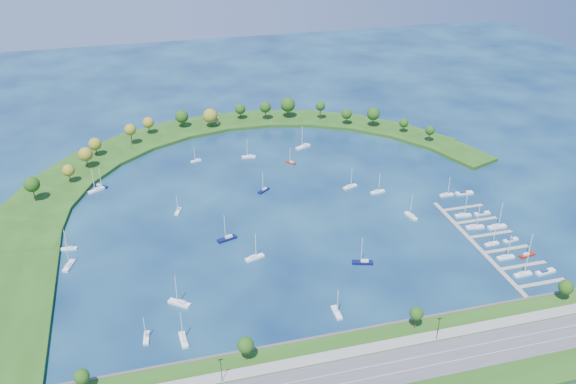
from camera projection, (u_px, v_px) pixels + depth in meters
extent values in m
plane|color=#07173E|center=(281.00, 204.00, 312.96)|extent=(700.00, 700.00, 0.00)
cube|color=#204512|center=(369.00, 374.00, 207.34)|extent=(420.00, 42.00, 1.60)
cube|color=#474442|center=(348.00, 333.00, 225.54)|extent=(420.00, 1.20, 1.80)
cube|color=#515154|center=(370.00, 372.00, 206.93)|extent=(420.00, 16.00, 0.12)
cube|color=gray|center=(358.00, 350.00, 216.27)|extent=(420.00, 5.00, 0.12)
cube|color=silver|center=(372.00, 377.00, 204.78)|extent=(420.00, 0.15, 0.02)
cube|color=silver|center=(367.00, 367.00, 209.02)|extent=(420.00, 0.15, 0.02)
sphere|color=#134110|center=(82.00, 377.00, 197.17)|extent=(5.20, 5.20, 5.20)
cylinder|color=#382314|center=(246.00, 354.00, 211.13)|extent=(0.56, 0.56, 5.25)
sphere|color=#134110|center=(246.00, 346.00, 209.30)|extent=(6.00, 6.00, 6.00)
cylinder|color=#382314|center=(415.00, 322.00, 225.67)|extent=(0.56, 0.56, 5.60)
sphere|color=#134110|center=(416.00, 314.00, 223.83)|extent=(5.20, 5.20, 5.20)
cylinder|color=#382314|center=(564.00, 295.00, 240.46)|extent=(0.56, 0.56, 4.90)
sphere|color=#134110|center=(566.00, 288.00, 238.71)|extent=(6.00, 6.00, 6.00)
cylinder|color=black|center=(221.00, 371.00, 200.96)|extent=(0.24, 0.24, 10.00)
cylinder|color=black|center=(438.00, 329.00, 218.95)|extent=(0.24, 0.24, 10.00)
cube|color=#204512|center=(24.00, 228.00, 290.60)|extent=(43.73, 48.72, 2.00)
cube|color=#204512|center=(47.00, 197.00, 317.63)|extent=(50.23, 54.30, 2.00)
cube|color=#204512|center=(78.00, 172.00, 343.88)|extent=(54.07, 56.09, 2.00)
cube|color=#204512|center=(115.00, 152.00, 367.82)|extent=(55.20, 54.07, 2.00)
cube|color=#204512|center=(155.00, 137.00, 388.07)|extent=(53.65, 48.47, 2.00)
cube|color=#204512|center=(198.00, 127.00, 403.44)|extent=(49.62, 39.75, 2.00)
cube|color=#204512|center=(242.00, 121.00, 413.07)|extent=(44.32, 29.96, 2.00)
cube|color=#204512|center=(286.00, 119.00, 416.37)|extent=(49.49, 38.05, 2.00)
cube|color=#204512|center=(330.00, 121.00, 413.18)|extent=(51.13, 44.12, 2.00)
cube|color=#204512|center=(374.00, 127.00, 403.66)|extent=(49.19, 47.96, 2.00)
cube|color=#204512|center=(417.00, 137.00, 388.38)|extent=(43.90, 49.49, 2.00)
cube|color=#204512|center=(457.00, 152.00, 368.21)|extent=(35.67, 48.74, 2.00)
cube|color=#204512|center=(8.00, 298.00, 243.60)|extent=(36.00, 130.81, 1.90)
cylinder|color=#382314|center=(34.00, 194.00, 309.82)|extent=(0.56, 0.56, 8.31)
sphere|color=#134110|center=(32.00, 184.00, 307.06)|extent=(8.09, 8.09, 8.09)
cylinder|color=#382314|center=(70.00, 178.00, 328.38)|extent=(0.56, 0.56, 6.35)
sphere|color=brown|center=(68.00, 170.00, 326.22)|extent=(6.71, 6.71, 6.71)
cylinder|color=#382314|center=(87.00, 162.00, 344.31)|extent=(0.56, 0.56, 7.12)
sphere|color=brown|center=(86.00, 154.00, 341.83)|extent=(8.11, 8.11, 8.11)
cylinder|color=#382314|center=(96.00, 151.00, 358.71)|extent=(0.56, 0.56, 6.38)
sphere|color=brown|center=(95.00, 144.00, 356.46)|extent=(7.61, 7.61, 7.61)
cylinder|color=#382314|center=(131.00, 138.00, 372.56)|extent=(0.56, 0.56, 8.90)
sphere|color=brown|center=(130.00, 130.00, 369.74)|extent=(7.19, 7.19, 7.19)
cylinder|color=#382314|center=(149.00, 129.00, 388.31)|extent=(0.56, 0.56, 6.51)
sphere|color=brown|center=(148.00, 123.00, 386.06)|extent=(7.20, 7.20, 7.20)
cylinder|color=#382314|center=(182.00, 123.00, 398.47)|extent=(0.56, 0.56, 5.95)
sphere|color=#134110|center=(182.00, 116.00, 396.21)|extent=(8.71, 8.71, 8.71)
cylinder|color=#382314|center=(211.00, 123.00, 398.74)|extent=(0.56, 0.56, 6.13)
sphere|color=brown|center=(210.00, 116.00, 396.35)|extent=(9.60, 9.60, 9.60)
cylinder|color=#382314|center=(240.00, 115.00, 411.23)|extent=(0.56, 0.56, 5.99)
sphere|color=#134110|center=(240.00, 109.00, 409.10)|extent=(7.21, 7.21, 7.21)
cylinder|color=#382314|center=(265.00, 114.00, 409.89)|extent=(0.56, 0.56, 7.72)
sphere|color=#134110|center=(265.00, 107.00, 407.30)|extent=(7.67, 7.67, 7.67)
cylinder|color=#382314|center=(288.00, 113.00, 413.34)|extent=(0.56, 0.56, 7.54)
sphere|color=#134110|center=(288.00, 105.00, 410.58)|extent=(10.00, 10.00, 10.00)
cylinder|color=#382314|center=(320.00, 114.00, 410.41)|extent=(0.56, 0.56, 8.40)
sphere|color=#134110|center=(320.00, 106.00, 407.77)|extent=(6.57, 6.57, 6.57)
cylinder|color=#382314|center=(346.00, 120.00, 402.44)|extent=(0.56, 0.56, 6.29)
sphere|color=#134110|center=(347.00, 114.00, 400.27)|extent=(6.99, 6.99, 6.99)
cylinder|color=#382314|center=(373.00, 122.00, 399.03)|extent=(0.56, 0.56, 7.40)
sphere|color=#134110|center=(373.00, 114.00, 396.44)|extent=(8.53, 8.53, 8.53)
cylinder|color=#382314|center=(403.00, 129.00, 390.63)|extent=(0.56, 0.56, 5.56)
sphere|color=#134110|center=(404.00, 123.00, 388.73)|extent=(5.95, 5.95, 5.95)
cylinder|color=#382314|center=(429.00, 137.00, 377.46)|extent=(0.56, 0.56, 6.59)
sphere|color=#134110|center=(430.00, 130.00, 375.31)|extent=(5.97, 5.97, 5.97)
cylinder|color=gray|center=(217.00, 121.00, 404.01)|extent=(2.20, 2.20, 4.24)
cylinder|color=gray|center=(217.00, 118.00, 402.93)|extent=(2.60, 2.60, 0.30)
cube|color=gray|center=(476.00, 245.00, 278.57)|extent=(2.20, 82.00, 0.40)
cube|color=gray|center=(542.00, 283.00, 253.29)|extent=(22.00, 2.00, 0.40)
cylinder|color=#382314|center=(565.00, 279.00, 255.62)|extent=(0.36, 0.36, 1.60)
cube|color=gray|center=(524.00, 265.00, 264.49)|extent=(22.00, 2.00, 0.40)
cylinder|color=#382314|center=(545.00, 261.00, 266.82)|extent=(0.36, 0.36, 1.60)
cube|color=gray|center=(507.00, 249.00, 275.69)|extent=(22.00, 2.00, 0.40)
cylinder|color=#382314|center=(528.00, 245.00, 278.02)|extent=(0.36, 0.36, 1.60)
cube|color=gray|center=(491.00, 234.00, 286.89)|extent=(22.00, 2.00, 0.40)
cylinder|color=#382314|center=(511.00, 231.00, 289.23)|extent=(0.36, 0.36, 1.60)
cube|color=gray|center=(477.00, 220.00, 298.10)|extent=(22.00, 2.00, 0.40)
cylinder|color=#382314|center=(496.00, 217.00, 300.43)|extent=(0.36, 0.36, 1.60)
cube|color=gray|center=(464.00, 208.00, 309.30)|extent=(22.00, 2.00, 0.40)
cylinder|color=#382314|center=(482.00, 204.00, 311.63)|extent=(0.36, 0.36, 1.60)
cube|color=white|center=(179.00, 303.00, 241.25)|extent=(9.17, 8.02, 1.15)
cube|color=silver|center=(181.00, 302.00, 240.45)|extent=(3.79, 3.54, 0.80)
cylinder|color=silver|center=(176.00, 289.00, 238.15)|extent=(0.32, 0.32, 12.91)
cube|color=white|center=(303.00, 147.00, 375.46)|extent=(10.34, 6.82, 1.21)
cube|color=silver|center=(304.00, 145.00, 375.54)|extent=(4.04, 3.28, 0.85)
cylinder|color=silver|center=(302.00, 136.00, 371.46)|extent=(0.32, 0.32, 13.62)
cube|color=white|center=(255.00, 258.00, 269.36)|extent=(9.22, 5.01, 1.07)
cube|color=silver|center=(253.00, 257.00, 268.51)|extent=(3.49, 2.58, 0.75)
cylinder|color=silver|center=(256.00, 245.00, 266.57)|extent=(0.32, 0.32, 11.99)
cube|color=white|center=(178.00, 211.00, 305.79)|extent=(4.32, 7.21, 0.84)
cube|color=silver|center=(178.00, 209.00, 306.05)|extent=(2.15, 2.77, 0.59)
cylinder|color=silver|center=(177.00, 203.00, 302.85)|extent=(0.32, 0.32, 9.41)
cube|color=white|center=(69.00, 249.00, 275.78)|extent=(7.37, 2.76, 0.86)
cube|color=silver|center=(70.00, 247.00, 275.53)|extent=(2.65, 1.67, 0.61)
cylinder|color=silver|center=(65.00, 239.00, 273.17)|extent=(0.32, 0.32, 9.72)
cube|color=white|center=(196.00, 161.00, 358.03)|extent=(6.73, 3.63, 0.78)
cube|color=silver|center=(197.00, 160.00, 358.02)|extent=(2.54, 1.88, 0.54)
cylinder|color=silver|center=(194.00, 154.00, 355.51)|extent=(0.32, 0.32, 8.75)
cube|color=#0A0E44|center=(101.00, 186.00, 329.38)|extent=(7.78, 6.29, 0.95)
cube|color=silver|center=(99.00, 185.00, 329.22)|extent=(3.16, 2.84, 0.66)
cylinder|color=silver|center=(100.00, 177.00, 326.41)|extent=(0.32, 0.32, 10.68)
cube|color=#0A0E44|center=(227.00, 239.00, 282.94)|extent=(9.85, 5.28, 1.14)
cube|color=silver|center=(229.00, 237.00, 282.92)|extent=(3.72, 2.74, 0.80)
cylinder|color=silver|center=(225.00, 227.00, 279.25)|extent=(0.32, 0.32, 12.81)
cube|color=white|center=(411.00, 216.00, 301.50)|extent=(3.95, 8.57, 0.99)
cube|color=silver|center=(412.00, 215.00, 300.45)|extent=(2.18, 3.16, 0.69)
cylinder|color=silver|center=(411.00, 205.00, 299.11)|extent=(0.32, 0.32, 11.17)
cube|color=white|center=(96.00, 190.00, 325.34)|extent=(9.13, 7.00, 1.10)
cube|color=silver|center=(98.00, 188.00, 325.48)|extent=(3.67, 3.21, 0.77)
cylinder|color=silver|center=(93.00, 180.00, 321.65)|extent=(0.32, 0.32, 12.36)
cube|color=white|center=(69.00, 266.00, 263.99)|extent=(5.38, 9.14, 1.06)
cube|color=silver|center=(68.00, 265.00, 262.78)|extent=(2.69, 3.50, 0.74)
cylinder|color=silver|center=(67.00, 253.00, 261.50)|extent=(0.32, 0.32, 11.92)
cube|color=#0A0E44|center=(264.00, 190.00, 325.31)|extent=(7.48, 6.58, 0.94)
cube|color=silver|center=(265.00, 189.00, 325.48)|extent=(3.10, 2.90, 0.66)
cylinder|color=silver|center=(263.00, 182.00, 322.12)|extent=(0.32, 0.32, 10.56)
cube|color=#0A0E44|center=(363.00, 262.00, 266.11)|extent=(9.60, 5.03, 1.11)
cube|color=silver|center=(365.00, 261.00, 265.65)|extent=(3.61, 2.63, 0.78)
cylinder|color=silver|center=(362.00, 250.00, 262.88)|extent=(0.32, 0.32, 12.48)
cube|color=white|center=(378.00, 192.00, 323.78)|extent=(8.29, 3.46, 0.97)
cube|color=silver|center=(376.00, 191.00, 323.10)|extent=(3.02, 1.99, 0.68)
cylinder|color=silver|center=(379.00, 182.00, 321.18)|extent=(0.32, 0.32, 10.86)
cube|color=white|center=(337.00, 313.00, 236.35)|extent=(2.42, 8.25, 0.99)
cube|color=silver|center=(336.00, 310.00, 236.65)|extent=(1.65, 2.90, 0.69)
cylinder|color=silver|center=(338.00, 302.00, 232.90)|extent=(0.32, 0.32, 11.10)
cube|color=white|center=(146.00, 338.00, 223.78)|extent=(2.85, 7.39, 0.86)
cube|color=silver|center=(146.00, 335.00, 224.06)|extent=(1.70, 2.67, 0.60)
cylinder|color=silver|center=(145.00, 328.00, 220.75)|extent=(0.32, 0.32, 9.72)
cube|color=maroon|center=(291.00, 163.00, 355.90)|extent=(5.61, 6.22, 0.79)
cube|color=silver|center=(292.00, 162.00, 355.24)|extent=(2.46, 2.59, 0.55)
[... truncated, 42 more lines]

